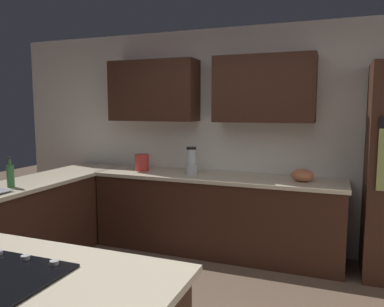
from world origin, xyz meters
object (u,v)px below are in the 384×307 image
at_px(mixing_bowl, 302,175).
at_px(dish_soap_bottle, 11,175).
at_px(kettle, 142,162).
at_px(blender, 191,162).

xyz_separation_m(mixing_bowl, dish_soap_bottle, (2.62, 1.33, 0.05)).
relative_size(kettle, dish_soap_bottle, 0.68).
distance_m(mixing_bowl, kettle, 1.90).
distance_m(blender, dish_soap_bottle, 1.91).
relative_size(blender, mixing_bowl, 1.32).
height_order(kettle, dish_soap_bottle, dish_soap_bottle).
bearing_deg(dish_soap_bottle, blender, -135.94).
height_order(mixing_bowl, dish_soap_bottle, dish_soap_bottle).
bearing_deg(dish_soap_bottle, kettle, -118.51).
bearing_deg(blender, kettle, 0.00).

